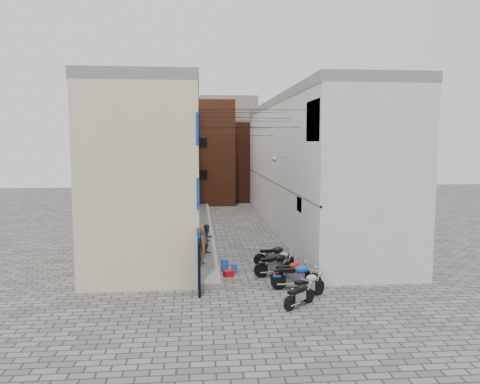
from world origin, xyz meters
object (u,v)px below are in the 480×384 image
object	(u,v)px
motorcycle_b	(308,285)
motorcycle_e	(276,263)
motorcycle_f	(282,259)
person_a	(203,246)
water_jug_near	(234,269)
motorcycle_c	(296,275)
red_crate	(228,274)
motorcycle_a	(300,294)
motorcycle_g	(274,254)
water_jug_far	(225,265)
motorcycle_d	(291,270)
person_b	(207,239)

from	to	relation	value
motorcycle_b	motorcycle_e	distance (m)	3.27
motorcycle_f	person_a	xyz separation A→B (m)	(-3.78, 0.28, 0.66)
motorcycle_f	water_jug_near	xyz separation A→B (m)	(-2.32, -0.47, -0.27)
motorcycle_c	person_a	xyz separation A→B (m)	(-3.83, 3.29, 0.55)
motorcycle_b	red_crate	xyz separation A→B (m)	(-2.88, 3.29, -0.43)
motorcycle_f	motorcycle_a	bearing A→B (deg)	-42.33
motorcycle_g	water_jug_far	xyz separation A→B (m)	(-2.47, -0.76, -0.29)
motorcycle_f	red_crate	world-z (taller)	motorcycle_f
motorcycle_d	motorcycle_f	distance (m)	2.12
motorcycle_a	red_crate	bearing A→B (deg)	170.06
motorcycle_c	motorcycle_g	world-z (taller)	motorcycle_c
motorcycle_c	motorcycle_a	bearing A→B (deg)	-6.21
motorcycle_a	motorcycle_c	xyz separation A→B (m)	(0.31, 2.06, 0.12)
motorcycle_d	water_jug_far	bearing A→B (deg)	-141.49
water_jug_near	motorcycle_b	bearing A→B (deg)	-55.63
person_a	motorcycle_f	bearing A→B (deg)	-84.74
red_crate	person_a	bearing A→B (deg)	133.41
motorcycle_e	water_jug_near	xyz separation A→B (m)	(-1.84, 0.58, -0.37)
motorcycle_a	red_crate	distance (m)	4.77
motorcycle_c	motorcycle_f	xyz separation A→B (m)	(-0.05, 3.01, -0.12)
person_a	red_crate	bearing A→B (deg)	-127.05
motorcycle_b	person_b	distance (m)	7.71
motorcycle_a	motorcycle_g	xyz separation A→B (m)	(-0.03, 5.79, 0.08)
motorcycle_f	person_b	world-z (taller)	person_b
person_a	water_jug_near	world-z (taller)	person_a
motorcycle_b	person_b	world-z (taller)	person_b
motorcycle_e	motorcycle_g	xyz separation A→B (m)	(0.19, 1.77, -0.03)
motorcycle_f	red_crate	distance (m)	2.81
motorcycle_g	person_a	bearing A→B (deg)	-86.39
motorcycle_d	motorcycle_c	bearing A→B (deg)	-10.41
water_jug_near	person_b	bearing A→B (deg)	111.85
motorcycle_d	person_b	size ratio (longest dim) A/B	1.20
motorcycle_c	motorcycle_d	size ratio (longest dim) A/B	1.13
motorcycle_g	motorcycle_a	bearing A→B (deg)	-3.27
motorcycle_e	red_crate	world-z (taller)	motorcycle_e
motorcycle_e	red_crate	size ratio (longest dim) A/B	4.86
motorcycle_d	motorcycle_g	xyz separation A→B (m)	(-0.28, 2.85, 0.03)
motorcycle_g	person_b	size ratio (longest dim) A/B	1.28
motorcycle_c	water_jug_near	bearing A→B (deg)	-134.68
person_b	red_crate	size ratio (longest dim) A/B	3.64
motorcycle_f	water_jug_far	distance (m)	2.76
motorcycle_a	person_b	size ratio (longest dim) A/B	1.09
motorcycle_a	motorcycle_e	distance (m)	4.03
motorcycle_b	motorcycle_d	distance (m)	2.12
motorcycle_g	water_jug_near	bearing A→B (deg)	-63.24
motorcycle_g	person_b	xyz separation A→B (m)	(-3.22, 1.77, 0.45)
motorcycle_c	motorcycle_b	bearing A→B (deg)	11.64
motorcycle_d	water_jug_far	world-z (taller)	motorcycle_d
water_jug_far	motorcycle_d	bearing A→B (deg)	-37.30
motorcycle_a	motorcycle_f	distance (m)	5.07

